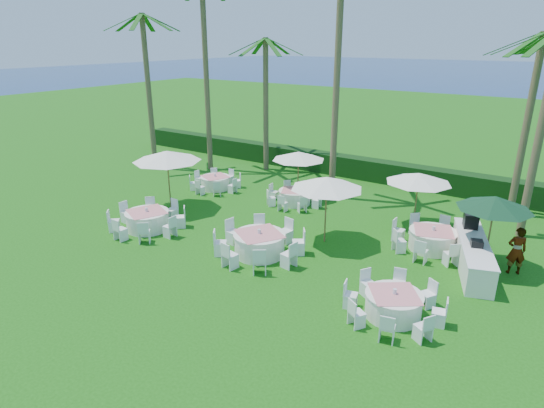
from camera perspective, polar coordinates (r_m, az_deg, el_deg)
The scene contains 22 objects.
ground at distance 17.75m, azimuth -4.40°, elevation -6.08°, with size 120.00×120.00×0.00m, color #18550E.
hedge at distance 27.38m, azimuth 11.17°, elevation 4.43°, with size 34.00×1.00×1.20m, color black.
ocean at distance 115.18m, azimuth 29.50°, elevation 13.70°, with size 260.00×260.00×0.00m, color navy.
banquet_table_a at distance 20.35m, azimuth -15.36°, elevation -1.93°, with size 3.25×3.25×0.98m.
banquet_table_b at distance 17.37m, azimuth -1.59°, elevation -4.96°, with size 3.48×3.48×1.04m.
banquet_table_c at distance 14.24m, azimuth 14.99°, elevation -12.05°, with size 2.98×2.98×0.91m.
banquet_table_d at distance 25.15m, azimuth -7.12°, elevation 2.73°, with size 2.80×2.80×0.86m.
banquet_table_e at distance 22.72m, azimuth 2.88°, elevation 0.95°, with size 2.82×2.82×0.87m.
banquet_table_f at distance 18.87m, azimuth 19.49°, elevation -4.19°, with size 3.18×3.18×0.96m.
umbrella_a at distance 22.05m, azimuth -13.06°, elevation 5.89°, with size 3.22×3.22×2.85m.
umbrella_b at distance 17.85m, azimuth 6.90°, elevation 2.65°, with size 2.88×2.88×2.75m.
umbrella_c at distance 23.22m, azimuth 3.34°, elevation 6.07°, with size 2.71×2.71×2.41m.
umbrella_d at distance 20.28m, azimuth 17.93°, elevation 3.13°, with size 2.78×2.78×2.45m.
umbrella_green at distance 17.51m, azimuth 26.20°, elevation 0.14°, with size 2.56×2.56×2.69m.
buffet_table at distance 17.92m, azimuth 23.83°, elevation -5.62°, with size 2.29×4.55×1.59m.
staff_person at distance 17.98m, azimuth 28.35°, elevation -5.17°, with size 0.64×0.42×1.75m, color gray.
palm_a at distance 28.27m, azimuth -8.28°, elevation 16.09°, with size 4.16×4.40×10.92m.
palm_b at distance 28.07m, azimuth -0.78°, elevation 13.06°, with size 4.11×4.40×7.87m.
palm_c at distance 22.73m, azimuth 8.13°, elevation 15.27°, with size 4.36×4.26×11.00m.
palm_d at distance 23.10m, azimuth 29.43°, elevation 9.29°, with size 4.40×3.99×8.10m.
palm_e at distance 20.60m, azimuth 30.69°, elevation 8.20°, with size 4.39×4.19×8.20m.
palm_f at distance 29.23m, azimuth -15.27°, elevation 14.00°, with size 4.40×4.02×9.19m.
Camera 1 is at (9.92, -12.48, 7.81)m, focal length 30.00 mm.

